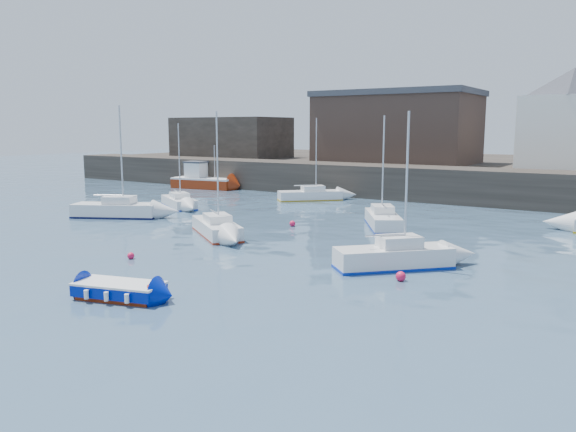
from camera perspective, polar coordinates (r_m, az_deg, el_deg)
The scene contains 17 objects.
water at distance 23.56m, azimuth -16.16°, elevation -7.43°, with size 220.00×220.00×0.00m, color #2D4760.
quay_wall at distance 52.85m, azimuth 13.66°, elevation 3.25°, with size 90.00×5.00×3.00m, color #28231E.
land_strip at distance 70.05m, azimuth 18.54°, elevation 4.30°, with size 90.00×32.00×2.80m, color #28231E.
bldg_east_d at distance 56.56m, azimuth 26.84°, elevation 8.86°, with size 11.14×11.14×8.95m.
warehouse at distance 62.21m, azimuth 11.03°, elevation 8.88°, with size 16.40×10.40×7.60m.
bldg_west at distance 72.54m, azimuth -5.81°, elevation 7.94°, with size 14.00×8.00×5.00m.
blue_dinghy at distance 22.62m, azimuth -16.77°, elevation -7.18°, with size 3.72×2.35×0.66m.
fishing_boat at distance 61.90m, azimuth -8.67°, elevation 3.65°, with size 7.39×3.66×4.69m.
sailboat_a at distance 43.10m, azimuth -17.06°, elevation 0.63°, with size 6.46×4.58×8.10m.
sailboat_b at distance 34.53m, azimuth -7.27°, elevation -1.16°, with size 5.77×4.92×7.46m.
sailboat_c at distance 26.74m, azimuth 10.72°, elevation -4.06°, with size 5.13×5.16×7.26m.
sailboat_e at distance 47.41m, azimuth -11.02°, elevation 1.44°, with size 5.45×4.24×6.87m.
sailboat_f at distance 37.69m, azimuth 9.61°, elevation -0.33°, with size 4.46×5.73×7.31m.
sailboat_h at distance 51.03m, azimuth 2.27°, elevation 2.15°, with size 5.39×5.32×7.39m.
buoy_near at distance 29.29m, azimuth -15.66°, elevation -4.22°, with size 0.35×0.35×0.35m, color #DD1845.
buoy_mid at distance 24.73m, azimuth 11.37°, elevation -6.47°, with size 0.44×0.44×0.44m, color #DD1845.
buoy_far at distance 37.48m, azimuth 0.45°, elevation -1.05°, with size 0.40×0.40×0.40m, color #DD1845.
Camera 1 is at (17.22, -14.71, 6.49)m, focal length 35.00 mm.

